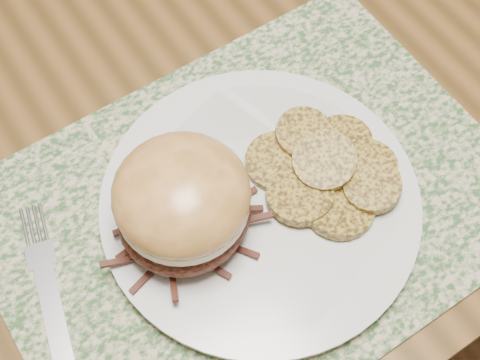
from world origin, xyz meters
name	(u,v)px	position (x,y,z in m)	size (l,w,h in m)	color
ground	(132,302)	(0.00, 0.00, 0.00)	(3.50, 3.50, 0.00)	brown
dining_table	(46,111)	(0.00, 0.00, 0.67)	(1.50, 0.90, 0.75)	brown
placemat	(253,207)	(0.10, -0.26, 0.75)	(0.45, 0.33, 0.00)	#30542B
dinner_plate	(260,203)	(0.11, -0.26, 0.76)	(0.26, 0.26, 0.02)	silver
pork_sandwich	(183,202)	(0.04, -0.24, 0.81)	(0.15, 0.14, 0.09)	black
roasted_potatoes	(326,170)	(0.17, -0.27, 0.78)	(0.14, 0.15, 0.03)	olive
fork	(53,311)	(-0.09, -0.25, 0.76)	(0.07, 0.20, 0.00)	silver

